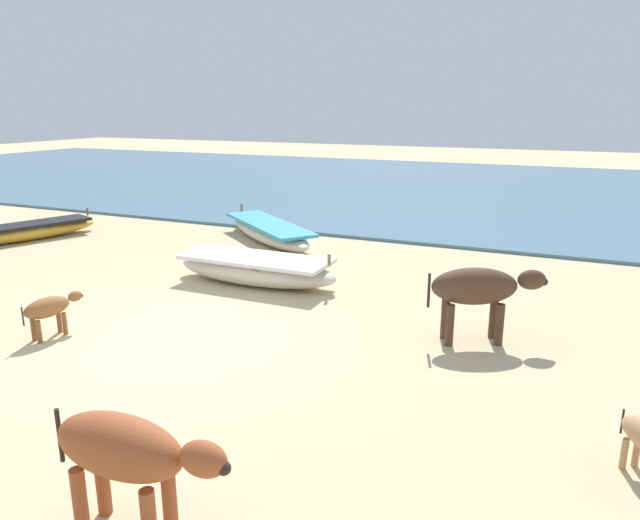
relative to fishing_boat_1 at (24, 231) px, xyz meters
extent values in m
plane|color=#CCB789|center=(7.36, -3.56, -0.23)|extent=(80.00, 80.00, 0.00)
cube|color=slate|center=(7.36, 13.44, -0.19)|extent=(60.00, 20.00, 0.08)
ellipsoid|color=gold|center=(0.00, 0.00, -0.02)|extent=(2.00, 3.63, 0.41)
cube|color=black|center=(0.00, 0.00, 0.15)|extent=(1.84, 3.22, 0.07)
cube|color=olive|center=(0.09, 0.25, 0.09)|extent=(0.70, 0.35, 0.04)
cylinder|color=olive|center=(0.56, 1.54, 0.28)|extent=(0.06, 0.06, 0.20)
ellipsoid|color=beige|center=(7.06, -0.83, 0.04)|extent=(3.25, 1.09, 0.52)
cube|color=white|center=(7.06, -0.83, 0.26)|extent=(2.86, 1.06, 0.07)
cube|color=olive|center=(7.30, -0.83, 0.18)|extent=(0.12, 0.91, 0.04)
cylinder|color=olive|center=(8.55, -0.83, 0.40)|extent=(0.06, 0.06, 0.20)
ellipsoid|color=beige|center=(5.58, 2.36, 0.01)|extent=(3.74, 3.22, 0.46)
cube|color=#3399BF|center=(5.58, 2.36, 0.20)|extent=(3.35, 2.91, 0.07)
cube|color=olive|center=(5.35, 2.54, 0.13)|extent=(0.59, 0.71, 0.04)
cylinder|color=olive|center=(4.13, 3.49, 0.34)|extent=(0.06, 0.06, 0.20)
ellipsoid|color=#9E4C28|center=(9.45, -7.00, 0.55)|extent=(1.15, 0.48, 0.50)
ellipsoid|color=#9E4C28|center=(10.20, -6.99, 0.63)|extent=(0.38, 0.24, 0.27)
sphere|color=#2D2119|center=(10.37, -6.98, 0.60)|extent=(0.11, 0.11, 0.10)
cylinder|color=#9E4C28|center=(9.78, -6.87, 0.06)|extent=(0.11, 0.11, 0.57)
cylinder|color=#9E4C28|center=(9.12, -6.89, 0.06)|extent=(0.11, 0.11, 0.57)
cylinder|color=#9E4C28|center=(9.12, -7.14, 0.06)|extent=(0.11, 0.11, 0.57)
cylinder|color=#2D2119|center=(8.85, -7.02, 0.50)|extent=(0.04, 0.04, 0.46)
ellipsoid|color=brown|center=(5.65, -4.32, 0.23)|extent=(0.40, 0.71, 0.29)
ellipsoid|color=brown|center=(5.74, -3.89, 0.28)|extent=(0.18, 0.24, 0.16)
sphere|color=#2D2119|center=(5.76, -3.79, 0.26)|extent=(0.07, 0.07, 0.06)
cylinder|color=brown|center=(5.62, -4.12, -0.06)|extent=(0.07, 0.07, 0.34)
cylinder|color=brown|center=(5.76, -4.15, -0.06)|extent=(0.07, 0.07, 0.34)
cylinder|color=brown|center=(5.54, -4.50, -0.06)|extent=(0.07, 0.07, 0.34)
cylinder|color=brown|center=(5.68, -4.53, -0.06)|extent=(0.07, 0.07, 0.34)
cylinder|color=#2D2119|center=(5.57, -4.67, 0.20)|extent=(0.02, 0.02, 0.27)
cylinder|color=tan|center=(13.16, -4.40, -0.07)|extent=(0.06, 0.06, 0.31)
cylinder|color=tan|center=(13.06, -4.48, -0.07)|extent=(0.06, 0.06, 0.31)
cylinder|color=#2D2119|center=(13.02, -4.32, 0.17)|extent=(0.02, 0.02, 0.25)
ellipsoid|color=#4C3323|center=(11.24, -2.01, 0.60)|extent=(1.29, 0.95, 0.52)
ellipsoid|color=#4C3323|center=(11.96, -1.66, 0.69)|extent=(0.46, 0.39, 0.28)
sphere|color=#2D2119|center=(12.12, -1.59, 0.65)|extent=(0.15, 0.15, 0.11)
cylinder|color=#4C3323|center=(11.50, -1.74, 0.07)|extent=(0.12, 0.12, 0.60)
cylinder|color=#4C3323|center=(11.61, -1.97, 0.07)|extent=(0.12, 0.12, 0.60)
cylinder|color=#4C3323|center=(10.87, -2.04, 0.07)|extent=(0.12, 0.12, 0.60)
cylinder|color=#4C3323|center=(10.98, -2.27, 0.07)|extent=(0.12, 0.12, 0.60)
cylinder|color=#2D2119|center=(10.67, -2.28, 0.54)|extent=(0.04, 0.04, 0.49)
camera|label=1|loc=(12.40, -9.93, 3.04)|focal=32.73mm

